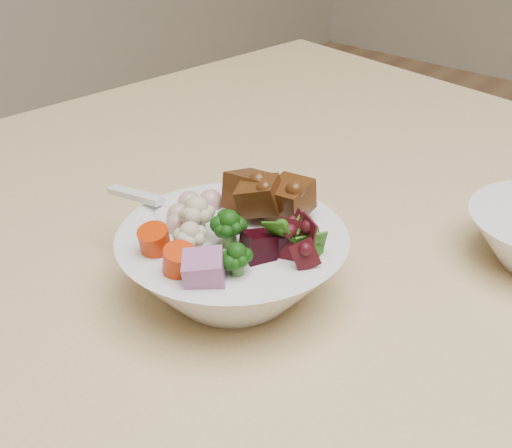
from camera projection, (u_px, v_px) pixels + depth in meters
The scene contains 2 objects.
food_bowl at pixel (235, 260), 0.60m from camera, with size 0.19×0.19×0.11m.
soup_spoon at pixel (161, 211), 0.63m from camera, with size 0.10×0.03×0.02m.
Camera 1 is at (-0.25, -0.40, 1.15)m, focal length 50.00 mm.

